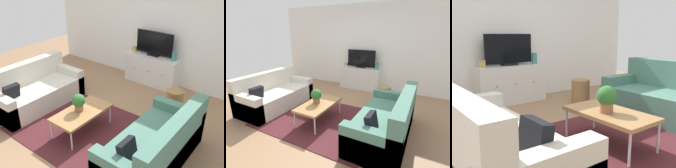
# 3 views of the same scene
# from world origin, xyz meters

# --- Properties ---
(ground_plane) EXTENTS (10.00, 10.00, 0.00)m
(ground_plane) POSITION_xyz_m (0.00, 0.00, 0.00)
(ground_plane) COLOR #997251
(wall_back) EXTENTS (6.40, 0.12, 2.70)m
(wall_back) POSITION_xyz_m (0.00, 2.55, 1.35)
(wall_back) COLOR white
(wall_back) RESTS_ON ground_plane
(area_rug) EXTENTS (2.50, 1.90, 0.01)m
(area_rug) POSITION_xyz_m (0.00, -0.15, 0.01)
(area_rug) COLOR #4C1E23
(area_rug) RESTS_ON ground_plane
(couch_left_side) EXTENTS (0.87, 1.85, 0.87)m
(couch_left_side) POSITION_xyz_m (-1.44, -0.10, 0.29)
(couch_left_side) COLOR beige
(couch_left_side) RESTS_ON ground_plane
(couch_right_side) EXTENTS (0.87, 1.85, 0.87)m
(couch_right_side) POSITION_xyz_m (1.44, -0.10, 0.29)
(couch_right_side) COLOR #4C7A6B
(couch_right_side) RESTS_ON ground_plane
(coffee_table) EXTENTS (0.56, 1.06, 0.40)m
(coffee_table) POSITION_xyz_m (-0.00, -0.20, 0.37)
(coffee_table) COLOR #A37547
(coffee_table) RESTS_ON ground_plane
(potted_plant) EXTENTS (0.23, 0.23, 0.31)m
(potted_plant) POSITION_xyz_m (-0.05, -0.20, 0.58)
(potted_plant) COLOR #936042
(potted_plant) RESTS_ON coffee_table
(tv_console) EXTENTS (1.30, 0.47, 0.71)m
(tv_console) POSITION_xyz_m (-0.03, 2.27, 0.35)
(tv_console) COLOR silver
(tv_console) RESTS_ON ground_plane
(flat_screen_tv) EXTENTS (0.92, 0.16, 0.58)m
(flat_screen_tv) POSITION_xyz_m (-0.03, 2.29, 0.99)
(flat_screen_tv) COLOR black
(flat_screen_tv) RESTS_ON tv_console
(glass_vase) EXTENTS (0.11, 0.11, 0.21)m
(glass_vase) POSITION_xyz_m (0.51, 2.27, 0.81)
(glass_vase) COLOR teal
(glass_vase) RESTS_ON tv_console
(mantel_clock) EXTENTS (0.11, 0.07, 0.13)m
(mantel_clock) POSITION_xyz_m (-0.56, 2.27, 0.77)
(mantel_clock) COLOR tan
(mantel_clock) RESTS_ON tv_console
(wicker_basket) EXTENTS (0.34, 0.34, 0.45)m
(wicker_basket) POSITION_xyz_m (0.98, 1.42, 0.23)
(wicker_basket) COLOR #9E7547
(wicker_basket) RESTS_ON ground_plane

